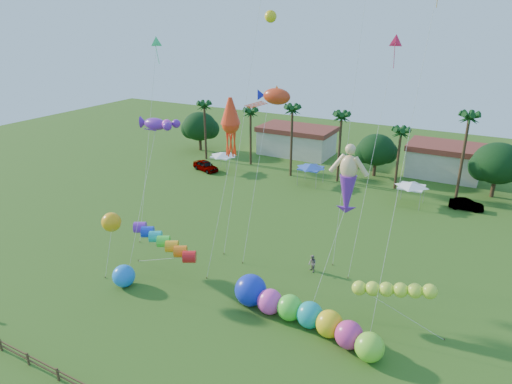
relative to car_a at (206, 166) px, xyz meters
The scene contains 18 objects.
ground 41.50m from the car_a, 57.08° to the right, with size 160.00×160.00×0.00m, color #285116.
tree_line 27.89m from the car_a, 19.35° to the left, with size 69.46×8.91×11.00m.
buildings_row 24.70m from the car_a, 37.95° to the left, with size 35.00×7.00×4.00m.
tent_row 16.73m from the car_a, ahead, with size 31.00×4.00×0.60m.
car_a is the anchor object (origin of this frame).
car_b 37.10m from the car_a, ahead, with size 1.40×4.02×1.33m, color #4C4C54.
spectator_b 32.76m from the car_a, 37.74° to the right, with size 0.82×0.64×1.69m, color gray.
caterpillar_inflatable 39.49m from the car_a, 44.84° to the right, with size 12.97×4.31×2.64m.
blue_ball 32.66m from the car_a, 68.01° to the right, with size 1.99×1.99×1.99m, color #1B7CF5.
rainbow_tube 31.93m from the car_a, 60.52° to the right, with size 9.30×3.47×3.63m.
green_worm 40.38m from the car_a, 38.19° to the right, with size 9.58×3.10×3.47m.
orange_ball_kite 32.21m from the car_a, 69.69° to the right, with size 2.43×2.17×6.62m.
merman_kite 37.73m from the car_a, 36.90° to the right, with size 2.66×5.41×12.72m.
fish_kite 29.61m from the car_a, 39.00° to the right, with size 4.16×6.36×16.18m.
squid_kite 30.98m from the car_a, 49.85° to the right, with size 2.05×5.25×15.96m.
lobster_kite 30.56m from the car_a, 63.40° to the right, with size 4.38×5.36×14.30m.
delta_kite_red 38.93m from the car_a, 26.46° to the right, with size 1.74×4.80×21.02m.
delta_kite_green 28.89m from the car_a, 65.71° to the right, with size 1.96×3.91×20.62m.
Camera 1 is at (16.66, -20.34, 22.34)m, focal length 32.00 mm.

